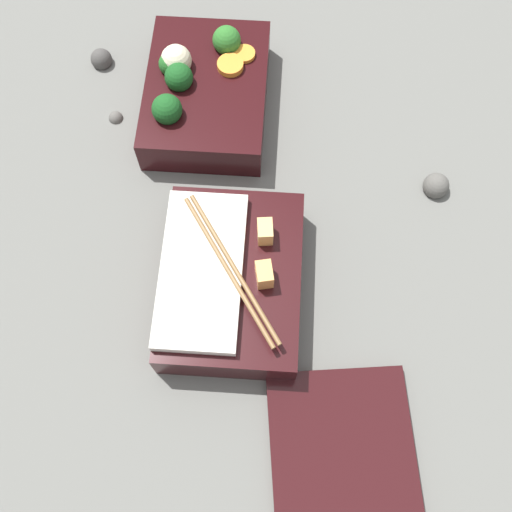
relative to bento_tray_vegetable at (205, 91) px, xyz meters
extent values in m
plane|color=slate|center=(0.14, 0.03, -0.03)|extent=(3.00, 3.00, 0.00)
cube|color=black|center=(0.00, 0.00, 0.00)|extent=(0.20, 0.15, 0.05)
sphere|color=#19511E|center=(0.05, -0.04, 0.03)|extent=(0.04, 0.04, 0.04)
sphere|color=#19511E|center=(0.00, -0.03, 0.03)|extent=(0.03, 0.03, 0.03)
sphere|color=#236023|center=(-0.02, -0.04, 0.03)|extent=(0.03, 0.03, 0.03)
sphere|color=#2D7028|center=(-0.06, 0.02, 0.03)|extent=(0.04, 0.04, 0.04)
cylinder|color=orange|center=(-0.02, 0.04, 0.02)|extent=(0.05, 0.05, 0.01)
cylinder|color=orange|center=(-0.04, 0.05, 0.02)|extent=(0.03, 0.03, 0.01)
sphere|color=beige|center=(-0.02, -0.03, 0.03)|extent=(0.04, 0.04, 0.04)
cube|color=black|center=(0.25, 0.06, 0.00)|extent=(0.20, 0.15, 0.05)
cube|color=silver|center=(0.25, 0.02, 0.03)|extent=(0.18, 0.09, 0.01)
cube|color=#EAB266|center=(0.21, 0.09, 0.03)|extent=(0.02, 0.02, 0.02)
cube|color=#F4A356|center=(0.26, 0.09, 0.03)|extent=(0.03, 0.02, 0.02)
cylinder|color=olive|center=(0.25, 0.05, 0.04)|extent=(0.16, 0.11, 0.01)
cylinder|color=olive|center=(0.25, 0.06, 0.04)|extent=(0.16, 0.11, 0.01)
cube|color=black|center=(0.44, 0.18, -0.02)|extent=(0.22, 0.17, 0.01)
sphere|color=#474442|center=(-0.06, -0.15, -0.02)|extent=(0.03, 0.03, 0.03)
sphere|color=#595651|center=(0.11, 0.29, -0.02)|extent=(0.03, 0.03, 0.03)
sphere|color=#595651|center=(0.03, -0.12, -0.03)|extent=(0.02, 0.02, 0.02)
camera|label=1|loc=(0.48, 0.10, 0.62)|focal=42.00mm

